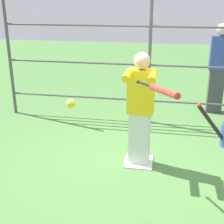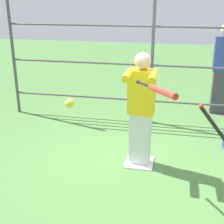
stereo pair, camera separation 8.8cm
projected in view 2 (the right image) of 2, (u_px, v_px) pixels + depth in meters
name	position (u px, v px, depth m)	size (l,w,h in m)	color
ground_plane	(139.00, 163.00, 4.50)	(24.00, 24.00, 0.00)	#4C7A3D
home_plate	(139.00, 162.00, 4.50)	(0.40, 0.40, 0.02)	white
fence_backstop	(153.00, 46.00, 5.47)	(5.45, 0.06, 2.86)	#4C4C51
batter	(141.00, 107.00, 4.19)	(0.41, 0.55, 1.59)	silver
baseball_bat_swinging	(159.00, 90.00, 3.15)	(0.49, 0.80, 0.14)	black
softball_in_flight	(70.00, 103.00, 3.21)	(0.10, 0.10, 0.10)	yellow
bystander_behind_fence	(222.00, 68.00, 6.11)	(0.37, 0.23, 1.78)	#3F3F47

